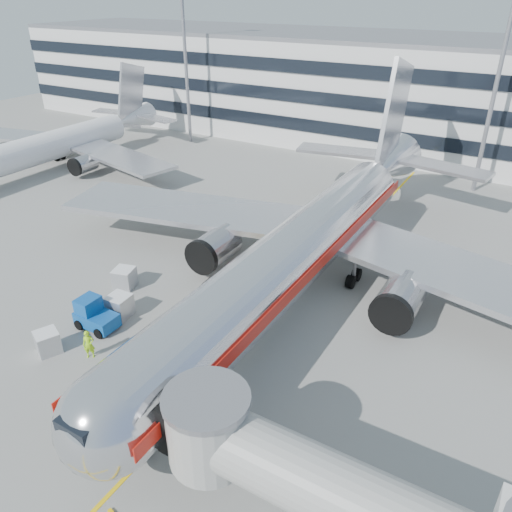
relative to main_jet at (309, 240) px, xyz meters
The scene contains 13 objects.
ground 12.46m from the main_jet, 90.00° to the right, with size 180.00×180.00×0.00m, color gray.
lead_in_line 4.57m from the main_jet, 90.00° to the right, with size 0.25×70.00×0.01m, color yellow.
main_jet is the anchor object (origin of this frame).
terminal 46.36m from the main_jet, 90.00° to the left, with size 150.00×24.25×15.60m.
light_mast_west 47.49m from the main_jet, 139.14° to the left, with size 2.40×1.20×25.45m.
light_mast_centre 33.08m from the main_jet, 75.20° to the left, with size 2.40×1.20×25.45m.
second_jet 44.08m from the main_jet, 165.44° to the left, with size 38.21×36.52×12.04m.
belt_loader 9.00m from the main_jet, 120.25° to the right, with size 4.28×1.93×2.01m.
baggage_tug 17.22m from the main_jet, 130.00° to the right, with size 3.08×1.99×2.31m.
cargo_container_left 20.49m from the main_jet, 124.71° to the right, with size 1.94×1.94×1.56m.
cargo_container_right 15.43m from the main_jet, 148.89° to the right, with size 1.94×1.94×1.68m.
cargo_container_front 15.45m from the main_jet, 133.18° to the right, with size 1.71×1.71×1.71m.
ramp_worker 18.09m from the main_jet, 119.00° to the right, with size 0.75×0.50×2.07m, color #9FE518.
Camera 1 is at (14.32, -20.81, 22.04)m, focal length 35.00 mm.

